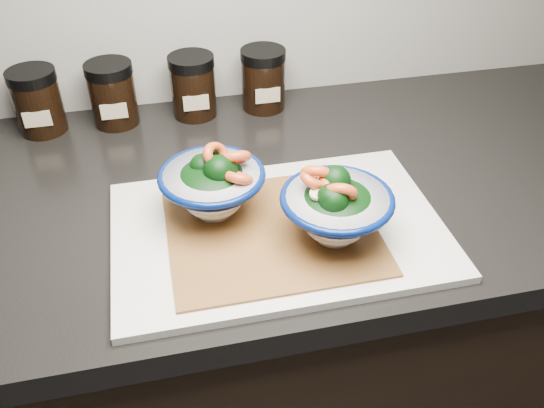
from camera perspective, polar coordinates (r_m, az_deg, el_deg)
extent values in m
cube|color=black|center=(1.22, -3.88, -16.47)|extent=(3.43, 0.58, 0.86)
cube|color=black|center=(0.90, -5.06, 0.63)|extent=(3.50, 0.60, 0.04)
cube|color=silver|center=(0.79, 0.63, -2.56)|extent=(0.45, 0.30, 0.01)
cube|color=#9F632F|center=(0.78, 0.00, -2.68)|extent=(0.28, 0.24, 0.00)
cylinder|color=white|center=(0.81, -5.75, -0.43)|extent=(0.05, 0.05, 0.01)
ellipsoid|color=white|center=(0.80, -5.81, 0.47)|extent=(0.08, 0.08, 0.04)
torus|color=#04164E|center=(0.78, -6.00, 2.84)|extent=(0.15, 0.15, 0.01)
torus|color=#04164E|center=(0.79, -5.93, 1.95)|extent=(0.12, 0.12, 0.00)
ellipsoid|color=black|center=(0.78, -5.95, 2.20)|extent=(0.11, 0.11, 0.05)
ellipsoid|color=black|center=(0.79, -5.78, 3.97)|extent=(0.04, 0.04, 0.04)
cylinder|color=#477233|center=(0.80, -5.72, 3.21)|extent=(0.02, 0.01, 0.02)
ellipsoid|color=black|center=(0.77, -5.28, 3.33)|extent=(0.04, 0.04, 0.04)
cylinder|color=#477233|center=(0.77, -5.21, 2.42)|extent=(0.01, 0.01, 0.03)
ellipsoid|color=black|center=(0.77, -5.00, 3.28)|extent=(0.04, 0.04, 0.05)
cylinder|color=#477233|center=(0.78, -4.94, 2.35)|extent=(0.01, 0.02, 0.03)
ellipsoid|color=black|center=(0.78, -6.89, 3.84)|extent=(0.04, 0.04, 0.03)
cylinder|color=#477233|center=(0.79, -6.82, 3.09)|extent=(0.01, 0.01, 0.02)
torus|color=#E45C2A|center=(0.77, -5.57, 4.81)|extent=(0.04, 0.06, 0.06)
torus|color=#E45C2A|center=(0.76, -3.44, 2.65)|extent=(0.06, 0.06, 0.04)
torus|color=#E45C2A|center=(0.77, -3.65, 4.56)|extent=(0.05, 0.04, 0.04)
cylinder|color=#CCBC8E|center=(0.78, -6.60, 4.14)|extent=(0.02, 0.02, 0.01)
cylinder|color=white|center=(0.77, 6.19, -2.84)|extent=(0.05, 0.05, 0.01)
ellipsoid|color=white|center=(0.76, 6.27, -1.92)|extent=(0.08, 0.08, 0.04)
torus|color=#04164E|center=(0.74, 6.48, 0.53)|extent=(0.15, 0.15, 0.01)
torus|color=#04164E|center=(0.74, 6.40, -0.39)|extent=(0.12, 0.12, 0.00)
ellipsoid|color=black|center=(0.74, 6.43, -0.13)|extent=(0.11, 0.11, 0.05)
ellipsoid|color=black|center=(0.74, 6.27, 2.21)|extent=(0.04, 0.04, 0.04)
cylinder|color=#477233|center=(0.74, 6.19, 1.30)|extent=(0.02, 0.02, 0.03)
ellipsoid|color=black|center=(0.71, 5.99, 0.76)|extent=(0.04, 0.04, 0.03)
cylinder|color=#477233|center=(0.72, 5.93, -0.08)|extent=(0.01, 0.02, 0.02)
ellipsoid|color=black|center=(0.75, 5.46, 1.62)|extent=(0.04, 0.04, 0.05)
cylinder|color=#477233|center=(0.76, 5.39, 0.66)|extent=(0.02, 0.02, 0.03)
ellipsoid|color=black|center=(0.71, 6.15, 0.25)|extent=(0.04, 0.04, 0.04)
cylinder|color=#477233|center=(0.72, 6.09, -0.59)|extent=(0.01, 0.02, 0.03)
torus|color=#E45C2A|center=(0.73, 4.18, 2.64)|extent=(0.06, 0.06, 0.04)
torus|color=#E45C2A|center=(0.73, 5.74, 1.59)|extent=(0.04, 0.06, 0.06)
torus|color=#E45C2A|center=(0.74, 5.11, 1.74)|extent=(0.05, 0.05, 0.06)
torus|color=#E45C2A|center=(0.73, 4.47, 2.94)|extent=(0.05, 0.05, 0.05)
torus|color=#E45C2A|center=(0.71, 6.77, 1.08)|extent=(0.06, 0.05, 0.05)
cylinder|color=#CCBC8E|center=(0.74, 4.63, 1.45)|extent=(0.02, 0.02, 0.01)
cylinder|color=#CCBC8E|center=(0.72, 4.58, 1.01)|extent=(0.02, 0.02, 0.01)
cylinder|color=black|center=(1.08, -22.10, 8.99)|extent=(0.08, 0.08, 0.09)
cylinder|color=black|center=(1.06, -22.82, 11.65)|extent=(0.08, 0.08, 0.02)
cube|color=#C6B793|center=(1.05, -22.23, 7.78)|extent=(0.05, 0.00, 0.03)
cylinder|color=black|center=(1.07, -15.44, 10.04)|extent=(0.08, 0.08, 0.09)
cylinder|color=black|center=(1.04, -15.95, 12.77)|extent=(0.08, 0.08, 0.02)
cube|color=#C6B793|center=(1.03, -15.38, 8.84)|extent=(0.04, 0.00, 0.03)
cylinder|color=black|center=(1.07, -7.79, 11.07)|extent=(0.08, 0.08, 0.09)
cylinder|color=black|center=(1.04, -8.05, 13.84)|extent=(0.08, 0.08, 0.02)
cube|color=#C6B793|center=(1.03, -7.52, 9.90)|extent=(0.04, 0.00, 0.03)
cylinder|color=black|center=(1.08, -0.87, 11.83)|extent=(0.08, 0.08, 0.09)
cylinder|color=black|center=(1.06, -0.90, 14.58)|extent=(0.08, 0.08, 0.02)
cube|color=#C6B793|center=(1.05, -0.42, 10.69)|extent=(0.04, 0.00, 0.03)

